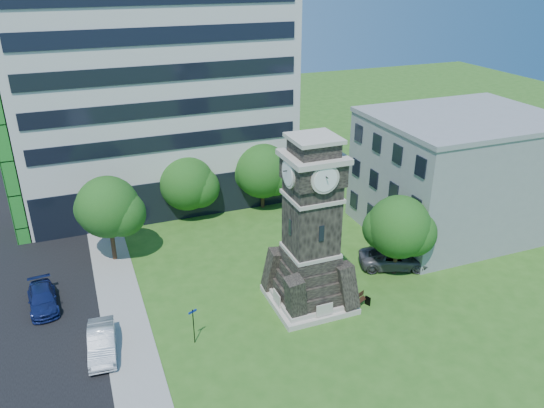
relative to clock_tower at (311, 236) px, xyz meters
name	(u,v)px	position (x,y,z in m)	size (l,w,h in m)	color
ground	(280,327)	(-3.00, -2.00, -5.28)	(160.00, 160.00, 0.00)	#2D5E1B
sidewalk	(124,316)	(-12.50, 3.00, -5.25)	(3.00, 70.00, 0.06)	gray
clock_tower	(311,236)	(0.00, 0.00, 0.00)	(5.40, 5.40, 12.22)	#BEB5A6
office_tall	(146,53)	(-6.20, 23.84, 8.94)	(26.20, 15.11, 28.60)	silver
office_low	(457,173)	(16.97, 6.00, -0.07)	(15.20, 12.20, 10.40)	gray
car_street_mid	(102,342)	(-14.14, -0.24, -4.53)	(1.59, 4.55, 1.50)	silver
car_street_north	(43,299)	(-17.55, 6.19, -4.62)	(1.84, 4.54, 1.32)	navy
car_east_lot	(394,258)	(8.30, 1.86, -4.52)	(2.53, 5.50, 1.53)	#545459
park_bench	(357,301)	(2.85, -1.85, -4.80)	(1.77, 0.47, 0.91)	black
street_sign	(193,322)	(-8.63, -1.43, -3.71)	(0.60, 0.06, 2.51)	black
tree_nw	(109,209)	(-12.10, 11.10, -0.79)	(5.37, 4.88, 7.13)	#332114
tree_nc	(188,184)	(-4.67, 16.61, -1.94)	(5.60, 5.09, 6.02)	#332114
tree_ne	(263,172)	(2.63, 16.19, -1.62)	(5.80, 5.28, 6.45)	#332114
tree_east	(399,229)	(7.87, 1.06, -1.44)	(5.27, 4.79, 6.39)	#332114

